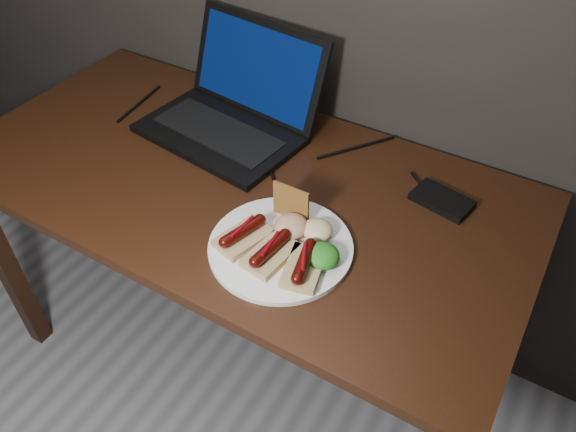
# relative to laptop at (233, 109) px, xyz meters

# --- Properties ---
(desk) EXTENTS (1.40, 0.70, 0.75)m
(desk) POSITION_rel_laptop_xyz_m (0.13, -0.17, -0.14)
(desk) COLOR black
(desk) RESTS_ON ground
(laptop) EXTENTS (0.45, 0.38, 0.25)m
(laptop) POSITION_rel_laptop_xyz_m (0.00, 0.00, 0.00)
(laptop) COLOR black
(laptop) RESTS_ON desk
(hard_drive) EXTENTS (0.14, 0.10, 0.02)m
(hard_drive) POSITION_rel_laptop_xyz_m (0.58, -0.01, -0.05)
(hard_drive) COLOR black
(hard_drive) RESTS_ON desk
(desk_cables) EXTENTS (0.90, 0.32, 0.01)m
(desk_cables) POSITION_rel_laptop_xyz_m (0.15, -0.01, -0.05)
(desk_cables) COLOR black
(desk_cables) RESTS_ON desk
(plate) EXTENTS (0.37, 0.37, 0.01)m
(plate) POSITION_rel_laptop_xyz_m (0.34, -0.32, -0.05)
(plate) COLOR silver
(plate) RESTS_ON desk
(bread_sausage_left) EXTENTS (0.10, 0.13, 0.04)m
(bread_sausage_left) POSITION_rel_laptop_xyz_m (0.27, -0.35, -0.03)
(bread_sausage_left) COLOR tan
(bread_sausage_left) RESTS_ON plate
(bread_sausage_center) EXTENTS (0.08, 0.12, 0.04)m
(bread_sausage_center) POSITION_rel_laptop_xyz_m (0.34, -0.36, -0.03)
(bread_sausage_center) COLOR tan
(bread_sausage_center) RESTS_ON plate
(bread_sausage_right) EXTENTS (0.10, 0.13, 0.04)m
(bread_sausage_right) POSITION_rel_laptop_xyz_m (0.41, -0.36, -0.03)
(bread_sausage_right) COLOR tan
(bread_sausage_right) RESTS_ON plate
(crispbread) EXTENTS (0.09, 0.01, 0.08)m
(crispbread) POSITION_rel_laptop_xyz_m (0.31, -0.24, 0.00)
(crispbread) COLOR #A3722C
(crispbread) RESTS_ON plate
(salad_greens) EXTENTS (0.07, 0.07, 0.04)m
(salad_greens) POSITION_rel_laptop_xyz_m (0.44, -0.32, -0.02)
(salad_greens) COLOR #135711
(salad_greens) RESTS_ON plate
(salsa_mound) EXTENTS (0.07, 0.07, 0.04)m
(salsa_mound) POSITION_rel_laptop_xyz_m (0.34, -0.28, -0.02)
(salsa_mound) COLOR maroon
(salsa_mound) RESTS_ON plate
(coleslaw_mound) EXTENTS (0.06, 0.06, 0.04)m
(coleslaw_mound) POSITION_rel_laptop_xyz_m (0.39, -0.26, -0.02)
(coleslaw_mound) COLOR beige
(coleslaw_mound) RESTS_ON plate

